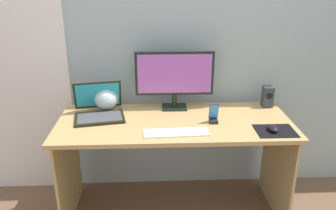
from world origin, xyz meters
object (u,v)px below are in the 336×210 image
Objects in this scene: fishbowl at (106,98)px; mouse at (273,128)px; speaker_right at (267,97)px; keyboard_external at (176,133)px; monitor at (175,77)px; phone_in_dock at (214,116)px; laptop at (99,110)px.

fishbowl reaches higher than mouse.
speaker_right is at bearing 76.78° from mouse.
fishbowl is 0.43× the size of keyboard_external.
speaker_right is 1.55× the size of mouse.
fishbowl is (-1.19, -0.00, 0.01)m from speaker_right.
fishbowl reaches higher than speaker_right.
phone_in_dock is at bearing -47.22° from monitor.
fishbowl is at bearing 160.13° from phone_in_dock.
phone_in_dock is at bearing -19.87° from fishbowl.
laptop is 0.93× the size of keyboard_external.
laptop is 2.77× the size of phone_in_dock.
laptop is 2.19× the size of fishbowl.
monitor is 5.65× the size of mouse.
fishbowl is 0.79m from phone_in_dock.
laptop is at bearing 165.01° from mouse.
fishbowl is at bearing 75.34° from laptop.
monitor reaches higher than keyboard_external.
speaker_right is 0.83m from keyboard_external.
keyboard_external is at bearing -148.75° from phone_in_dock.
mouse is (1.10, -0.42, -0.06)m from fishbowl.
fishbowl is 1.27× the size of phone_in_dock.
monitor is 0.49m from keyboard_external.
monitor is at bearing -179.60° from speaker_right.
keyboard_external is at bearing 179.82° from mouse.
laptop is at bearing 170.05° from phone_in_dock.
speaker_right is 0.44m from mouse.
monitor is at bearing 144.45° from mouse.
mouse is (-0.09, -0.42, -0.06)m from speaker_right.
monitor is 3.23× the size of fishbowl.
laptop is at bearing -104.66° from fishbowl.
monitor is 4.11× the size of phone_in_dock.
keyboard_external is 0.61m from mouse.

